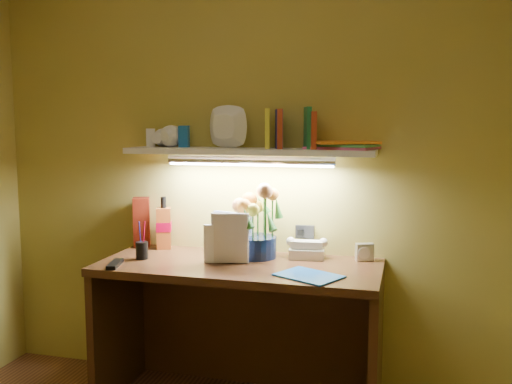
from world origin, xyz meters
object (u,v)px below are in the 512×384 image
at_px(flower_bouquet, 255,221).
at_px(telephone, 307,248).
at_px(desk_clock, 365,252).
at_px(desk, 239,336).
at_px(whisky_bottle, 164,223).

height_order(flower_bouquet, telephone, flower_bouquet).
bearing_deg(telephone, desk_clock, -1.50).
bearing_deg(flower_bouquet, desk, -106.74).
xyz_separation_m(desk, whisky_bottle, (-0.50, 0.22, 0.52)).
bearing_deg(desk_clock, telephone, 163.99).
distance_m(flower_bouquet, whisky_bottle, 0.55).
bearing_deg(desk_clock, whisky_bottle, 159.71).
distance_m(flower_bouquet, telephone, 0.30).
bearing_deg(telephone, desk, -152.89).
height_order(flower_bouquet, desk_clock, flower_bouquet).
relative_size(telephone, whisky_bottle, 0.61).
relative_size(telephone, desk_clock, 2.03).
bearing_deg(whisky_bottle, desk, -23.59).
distance_m(telephone, whisky_bottle, 0.81).
bearing_deg(desk, whisky_bottle, 156.41).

